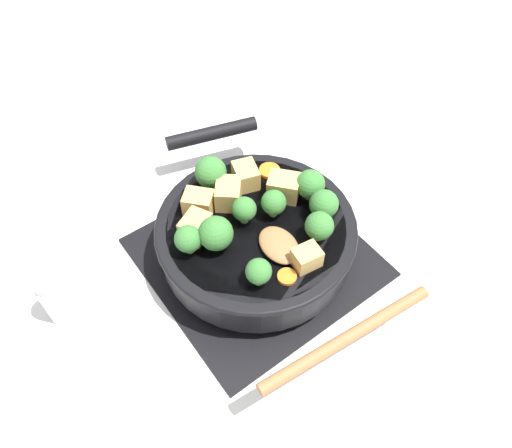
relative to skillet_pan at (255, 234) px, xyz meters
name	(u,v)px	position (x,y,z in m)	size (l,w,h in m)	color
ground_plane	(256,258)	(0.00, 0.00, -0.06)	(2.40, 2.40, 0.00)	silver
front_burner_grate	(256,253)	(0.00, 0.00, -0.05)	(0.31, 0.31, 0.03)	black
skillet_pan	(255,234)	(0.00, 0.00, 0.00)	(0.29, 0.39, 0.06)	black
wooden_spoon	(315,296)	(0.01, 0.14, 0.03)	(0.24, 0.21, 0.02)	olive
tofu_cube_center_large	(246,176)	(-0.03, -0.07, 0.04)	(0.04, 0.03, 0.03)	tan
tofu_cube_near_handle	(228,194)	(0.01, -0.05, 0.04)	(0.04, 0.04, 0.04)	tan
tofu_cube_east_chunk	(307,258)	(-0.01, 0.10, 0.04)	(0.04, 0.03, 0.03)	tan
tofu_cube_west_chunk	(284,187)	(-0.06, -0.02, 0.04)	(0.04, 0.04, 0.04)	tan
tofu_cube_back_piece	(199,203)	(0.05, -0.07, 0.04)	(0.04, 0.03, 0.03)	tan
tofu_cube_front_piece	(196,227)	(0.08, -0.03, 0.04)	(0.04, 0.03, 0.03)	tan
broccoli_floret_near_spoon	(259,272)	(0.05, 0.08, 0.05)	(0.03, 0.03, 0.04)	#709956
broccoli_floret_center_top	(310,184)	(-0.09, 0.01, 0.05)	(0.04, 0.04, 0.05)	#709956
broccoli_floret_east_rim	(319,226)	(-0.05, 0.07, 0.05)	(0.04, 0.04, 0.05)	#709956
broccoli_floret_west_rim	(275,204)	(-0.03, 0.01, 0.05)	(0.04, 0.04, 0.04)	#709956
broccoli_floret_north_edge	(244,209)	(0.01, -0.01, 0.05)	(0.03, 0.03, 0.04)	#709956
broccoli_floret_south_cluster	(324,204)	(-0.08, 0.05, 0.05)	(0.04, 0.04, 0.05)	#709956
broccoli_floret_mid_floret	(211,172)	(0.01, -0.10, 0.05)	(0.05, 0.05, 0.05)	#709956
broccoli_floret_small_inner	(188,239)	(0.10, -0.01, 0.05)	(0.04, 0.04, 0.04)	#709956
broccoli_floret_tall_stem	(218,236)	(0.07, 0.01, 0.05)	(0.05, 0.05, 0.05)	#709956
carrot_slice_orange_thin	(287,277)	(0.02, 0.10, 0.03)	(0.03, 0.03, 0.01)	orange
carrot_slice_near_center	(270,171)	(-0.08, -0.07, 0.03)	(0.03, 0.03, 0.01)	orange
salt_shaker	(55,299)	(0.28, -0.08, -0.02)	(0.04, 0.04, 0.09)	white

